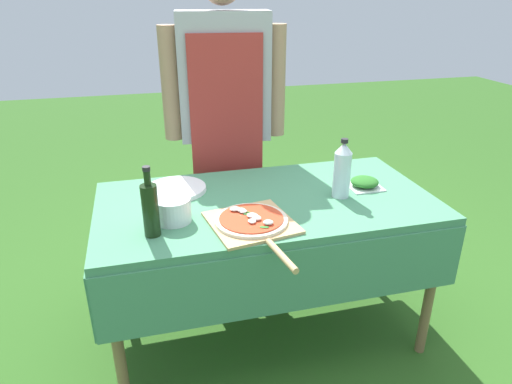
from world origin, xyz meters
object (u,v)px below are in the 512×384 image
Objects in this scene: prep_table at (267,216)px; plate_stack at (176,189)px; water_bottle at (342,170)px; mixing_tub at (173,210)px; person_cook at (225,109)px; pizza_on_peel at (252,222)px; herb_container at (365,183)px; oil_bottle at (150,209)px.

prep_table is 5.39× the size of plate_stack.
water_bottle is 1.81× the size of mixing_tub.
water_bottle is at bearing -18.81° from plate_stack.
person_cook reaches higher than pizza_on_peel.
mixing_tub is (-0.90, -0.12, 0.03)m from herb_container.
person_cook is 0.90m from oil_bottle.
oil_bottle reaches higher than herb_container.
plate_stack is (-0.38, 0.19, 0.09)m from prep_table.
water_bottle reaches higher than herb_container.
person_cook is 11.13× the size of herb_container.
person_cook reaches higher than prep_table.
oil_bottle reaches higher than water_bottle.
herb_container is 0.88m from plate_stack.
prep_table is 0.39m from water_bottle.
water_bottle is (0.40, -0.62, -0.15)m from person_cook.
mixing_tub is at bearing -97.40° from plate_stack.
oil_bottle is (-0.43, -0.77, -0.16)m from person_cook.
water_bottle is 0.97× the size of plate_stack.
herb_container is 0.90m from mixing_tub.
person_cook reaches higher than oil_bottle.
prep_table is at bearing 13.96° from mixing_tub.
person_cook is at bearing 77.00° from pizza_on_peel.
water_bottle is (0.33, -0.05, 0.21)m from prep_table.
person_cook is 0.56m from plate_stack.
oil_bottle is at bearing -169.85° from water_bottle.
herb_container is at bearing 12.26° from oil_bottle.
water_bottle is 0.75m from mixing_tub.
person_cook is at bearing 60.70° from oil_bottle.
oil_bottle is at bearing 67.04° from person_cook.
oil_bottle is at bearing -167.74° from herb_container.
prep_table is 10.10× the size of mixing_tub.
herb_container is 1.04× the size of mixing_tub.
oil_bottle reaches higher than mixing_tub.
plate_stack is at bearing 161.19° from water_bottle.
pizza_on_peel is 1.99× the size of oil_bottle.
water_bottle is at bearing -156.78° from herb_container.
pizza_on_peel is at bearing -57.87° from plate_stack.
water_bottle is at bearing 11.53° from pizza_on_peel.
prep_table is 9.73× the size of herb_container.
water_bottle is at bearing 10.15° from oil_bottle.
pizza_on_peel is 3.72× the size of mixing_tub.
person_cook is 0.79m from mixing_tub.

